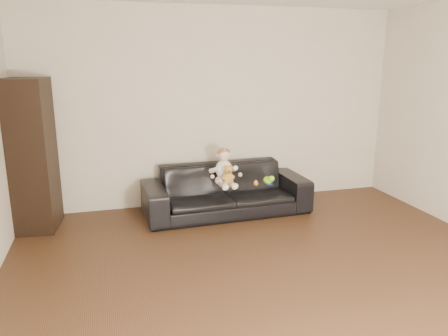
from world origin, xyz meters
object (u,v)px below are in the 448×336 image
object	(u,v)px
sofa	(226,190)
toy_rattle	(256,183)
cabinet	(33,156)
toy_green	(268,180)
baby	(224,169)
toy_blue_disc	(269,184)
teddy_bear	(228,175)

from	to	relation	value
sofa	toy_rattle	distance (m)	0.42
cabinet	toy_green	size ratio (longest dim) A/B	12.28
sofa	toy_rattle	size ratio (longest dim) A/B	33.41
baby	toy_rattle	bearing A→B (deg)	-31.16
cabinet	baby	distance (m)	2.23
cabinet	toy_rattle	xyz separation A→B (m)	(2.58, -0.34, -0.44)
toy_rattle	toy_blue_disc	bearing A→B (deg)	7.64
cabinet	sofa	bearing A→B (deg)	3.55
sofa	toy_blue_disc	distance (m)	0.56
baby	cabinet	bearing A→B (deg)	162.18
sofa	toy_green	world-z (taller)	sofa
cabinet	teddy_bear	distance (m)	2.27
sofa	teddy_bear	distance (m)	0.37
cabinet	toy_rattle	size ratio (longest dim) A/B	27.77
sofa	toy_blue_disc	xyz separation A→B (m)	(0.51, -0.22, 0.10)
toy_green	cabinet	bearing A→B (deg)	173.64
sofa	cabinet	world-z (taller)	cabinet
cabinet	toy_green	distance (m)	2.80
cabinet	toy_blue_disc	bearing A→B (deg)	-0.41
sofa	cabinet	bearing A→B (deg)	175.41
sofa	teddy_bear	world-z (taller)	teddy_bear
toy_green	baby	bearing A→B (deg)	170.27
sofa	toy_green	size ratio (longest dim) A/B	14.77
baby	toy_green	bearing A→B (deg)	-22.02
sofa	toy_green	xyz separation A→B (m)	(0.49, -0.21, 0.15)
sofa	baby	world-z (taller)	baby
toy_blue_disc	toy_rattle	bearing A→B (deg)	-172.36
baby	sofa	bearing A→B (deg)	51.85
toy_green	toy_rattle	xyz separation A→B (m)	(-0.17, -0.03, -0.02)
sofa	toy_rattle	xyz separation A→B (m)	(0.32, -0.24, 0.13)
teddy_bear	sofa	bearing A→B (deg)	73.51
teddy_bear	toy_green	size ratio (longest dim) A/B	1.68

